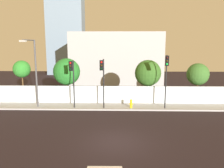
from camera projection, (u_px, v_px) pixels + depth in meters
The scene contains 14 objects.
ground_plane at pixel (117, 142), 14.66m from camera, with size 80.00×80.00×0.00m, color black.
sidewalk at pixel (117, 107), 22.73m from camera, with size 36.00×2.40×0.15m, color #A7A7A7.
perimeter_wall at pixel (117, 94), 23.83m from camera, with size 36.00×0.18×1.80m, color silver.
traffic_light_left at pixel (103, 73), 20.68m from camera, with size 0.35×1.84×4.75m.
traffic_light_center at pixel (166, 71), 20.65m from camera, with size 0.49×1.57×5.14m.
traffic_light_right at pixel (72, 74), 21.15m from camera, with size 0.35×1.12×4.62m.
street_lamp_curbside at pixel (34, 68), 21.56m from camera, with size 0.80×1.95×6.56m.
fire_hydrant at pixel (131, 103), 21.96m from camera, with size 0.44×0.26×0.86m.
roadside_tree_leftmost at pixel (22, 69), 24.47m from camera, with size 1.86×1.86×4.57m.
roadside_tree_midleft at pixel (67, 72), 24.39m from camera, with size 2.90×2.90×4.81m.
roadside_tree_midright at pixel (148, 73), 24.18m from camera, with size 2.81×2.81×4.66m.
roadside_tree_rightmost at pixel (198, 74), 24.06m from camera, with size 2.36×2.36×4.31m.
low_building_distant at pixel (116, 58), 37.11m from camera, with size 14.72×6.00×8.23m, color #ABABAB.
tower_on_skyline at pixel (65, 7), 47.51m from camera, with size 7.53×5.00×28.32m, color #71889F.
Camera 1 is at (0.06, -13.82, 6.19)m, focal length 36.16 mm.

